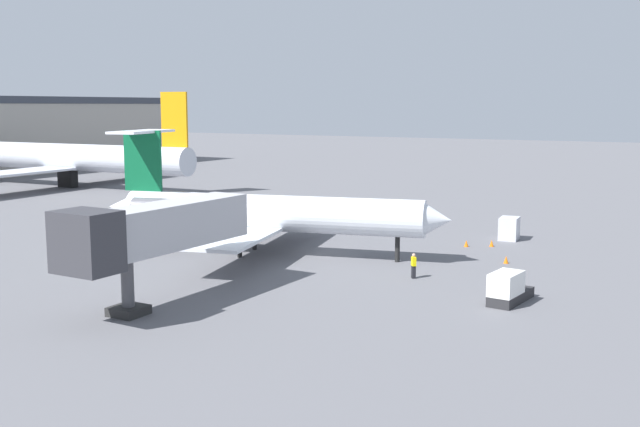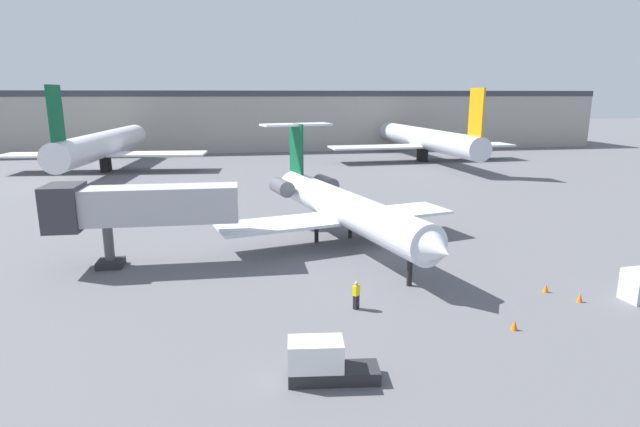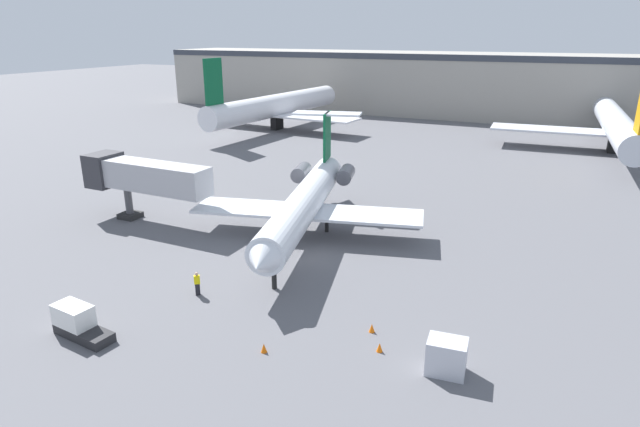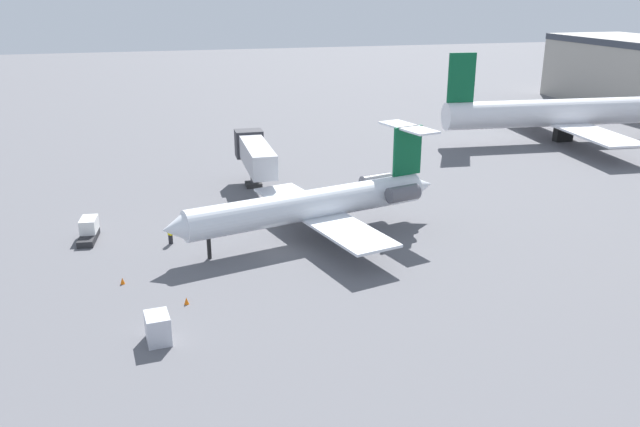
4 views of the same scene
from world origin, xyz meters
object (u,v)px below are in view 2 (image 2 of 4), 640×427
object	(u,v)px
traffic_cone_far	(580,298)
parked_airliner_west_end	(103,145)
jet_bridge	(131,207)
traffic_cone_near	(546,288)
ground_crew_marshaller	(356,295)
parked_airliner_west_mid	(424,139)
traffic_cone_mid	(515,325)
regional_jet	(340,205)
baggage_tug_lead	(324,363)

from	to	relation	value
traffic_cone_far	parked_airliner_west_end	size ratio (longest dim) A/B	0.01
jet_bridge	traffic_cone_near	size ratio (longest dim) A/B	24.19
ground_crew_marshaller	parked_airliner_west_end	xyz separation A→B (m)	(-27.21, 59.38, 3.44)
parked_airliner_west_mid	traffic_cone_mid	bearing A→B (deg)	-106.78
parked_airliner_west_end	parked_airliner_west_mid	bearing A→B (deg)	4.25
regional_jet	traffic_cone_far	bearing A→B (deg)	-51.02
ground_crew_marshaller	baggage_tug_lead	xyz separation A→B (m)	(-3.21, -7.21, -0.02)
traffic_cone_near	regional_jet	bearing A→B (deg)	129.89
ground_crew_marshaller	baggage_tug_lead	size ratio (longest dim) A/B	0.41
regional_jet	baggage_tug_lead	distance (m)	21.32
regional_jet	traffic_cone_far	world-z (taller)	regional_jet
traffic_cone_near	traffic_cone_mid	world-z (taller)	same
traffic_cone_mid	traffic_cone_near	bearing A→B (deg)	43.68
jet_bridge	parked_airliner_west_mid	xyz separation A→B (m)	(42.23, 53.22, -0.27)
traffic_cone_near	parked_airliner_west_end	distance (m)	71.14
traffic_cone_near	jet_bridge	bearing A→B (deg)	159.90
jet_bridge	baggage_tug_lead	distance (m)	20.93
regional_jet	jet_bridge	world-z (taller)	regional_jet
traffic_cone_far	parked_airliner_west_mid	bearing A→B (deg)	77.41
regional_jet	traffic_cone_mid	bearing A→B (deg)	-71.25
regional_jet	parked_airliner_west_mid	size ratio (longest dim) A/B	0.66
baggage_tug_lead	traffic_cone_near	bearing A→B (deg)	26.13
ground_crew_marshaller	traffic_cone_far	bearing A→B (deg)	-5.36
ground_crew_marshaller	traffic_cone_mid	world-z (taller)	ground_crew_marshaller
traffic_cone_near	traffic_cone_mid	xyz separation A→B (m)	(-4.82, -4.60, 0.00)
jet_bridge	ground_crew_marshaller	bearing A→B (deg)	-35.94
regional_jet	traffic_cone_far	distance (m)	19.08
traffic_cone_near	traffic_cone_mid	size ratio (longest dim) A/B	1.00
jet_bridge	parked_airliner_west_end	bearing A→B (deg)	104.88
regional_jet	traffic_cone_mid	distance (m)	18.69
parked_airliner_west_mid	traffic_cone_near	bearing A→B (deg)	-103.88
regional_jet	ground_crew_marshaller	xyz separation A→B (m)	(-1.77, -13.36, -2.47)
parked_airliner_west_end	parked_airliner_west_mid	size ratio (longest dim) A/B	0.91
traffic_cone_near	traffic_cone_far	distance (m)	2.09
jet_bridge	traffic_cone_mid	world-z (taller)	jet_bridge
traffic_cone_near	traffic_cone_mid	bearing A→B (deg)	-136.32
baggage_tug_lead	traffic_cone_near	distance (m)	17.53
regional_jet	ground_crew_marshaller	world-z (taller)	regional_jet
traffic_cone_near	traffic_cone_far	world-z (taller)	same
ground_crew_marshaller	parked_airliner_west_end	bearing A→B (deg)	114.62
traffic_cone_mid	traffic_cone_far	world-z (taller)	same
ground_crew_marshaller	parked_airliner_west_mid	bearing A→B (deg)	66.14
jet_bridge	ground_crew_marshaller	size ratio (longest dim) A/B	7.87
baggage_tug_lead	parked_airliner_west_mid	size ratio (longest dim) A/B	0.10
regional_jet	jet_bridge	xyz separation A→B (m)	(-15.93, -3.10, 1.10)
regional_jet	traffic_cone_near	bearing A→B (deg)	-50.11
traffic_cone_near	parked_airliner_west_end	size ratio (longest dim) A/B	0.01
ground_crew_marshaller	traffic_cone_far	size ratio (longest dim) A/B	3.07
ground_crew_marshaller	traffic_cone_far	xyz separation A→B (m)	(13.62, -1.28, -0.58)
jet_bridge	parked_airliner_west_mid	distance (m)	67.94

